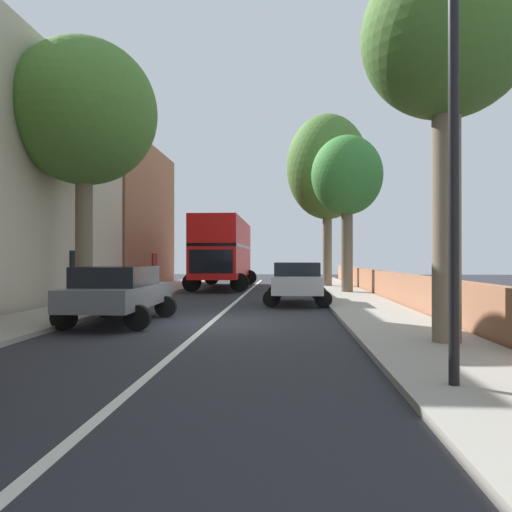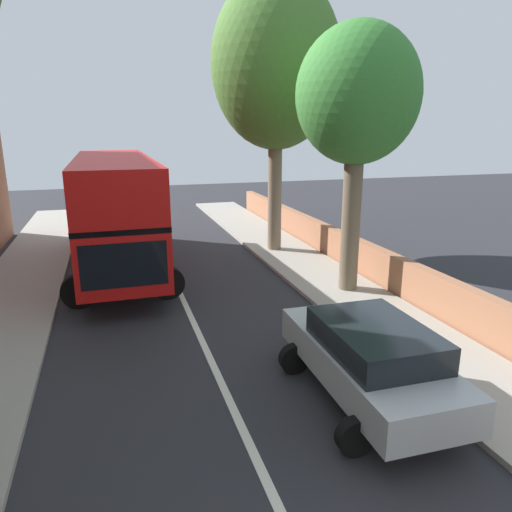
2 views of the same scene
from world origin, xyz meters
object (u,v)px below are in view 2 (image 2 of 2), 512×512
at_px(street_tree_right_1, 276,65).
at_px(street_tree_right_5, 357,98).
at_px(parked_car_silver_right_3, 369,357).
at_px(double_decker_bus, 116,206).

xyz_separation_m(street_tree_right_1, street_tree_right_5, (0.54, -5.50, -1.49)).
bearing_deg(street_tree_right_5, street_tree_right_1, 95.61).
relative_size(street_tree_right_1, street_tree_right_5, 1.34).
height_order(parked_car_silver_right_3, street_tree_right_1, street_tree_right_1).
distance_m(double_decker_bus, street_tree_right_1, 8.07).
distance_m(street_tree_right_1, street_tree_right_5, 5.72).
relative_size(double_decker_bus, parked_car_silver_right_3, 2.40).
bearing_deg(street_tree_right_5, double_decker_bus, 145.64).
xyz_separation_m(double_decker_bus, parked_car_silver_right_3, (4.20, -10.40, -1.42)).
bearing_deg(street_tree_right_1, street_tree_right_5, -84.39).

